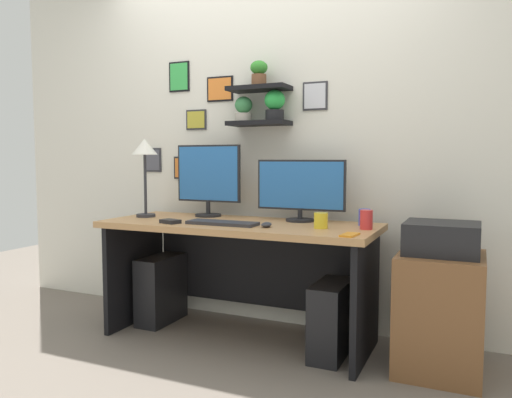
# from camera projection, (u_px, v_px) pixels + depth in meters

# --- Properties ---
(ground_plane) EXTENTS (8.00, 8.00, 0.00)m
(ground_plane) POSITION_uv_depth(u_px,v_px,m) (239.00, 338.00, 3.19)
(ground_plane) COLOR #70665B
(back_wall_assembly) EXTENTS (4.40, 0.24, 2.70)m
(back_wall_assembly) POSITION_uv_depth(u_px,v_px,m) (265.00, 129.00, 3.48)
(back_wall_assembly) COLOR silver
(back_wall_assembly) RESTS_ON ground
(desk) EXTENTS (1.74, 0.68, 0.75)m
(desk) POSITION_uv_depth(u_px,v_px,m) (242.00, 253.00, 3.20)
(desk) COLOR tan
(desk) RESTS_ON ground
(monitor_left) EXTENTS (0.48, 0.18, 0.49)m
(monitor_left) POSITION_uv_depth(u_px,v_px,m) (208.00, 178.00, 3.45)
(monitor_left) COLOR black
(monitor_left) RESTS_ON desk
(monitor_right) EXTENTS (0.58, 0.18, 0.39)m
(monitor_right) POSITION_uv_depth(u_px,v_px,m) (301.00, 188.00, 3.18)
(monitor_right) COLOR black
(monitor_right) RESTS_ON desk
(keyboard) EXTENTS (0.44, 0.14, 0.02)m
(keyboard) POSITION_uv_depth(u_px,v_px,m) (222.00, 223.00, 3.03)
(keyboard) COLOR #2D2D33
(keyboard) RESTS_ON desk
(computer_mouse) EXTENTS (0.06, 0.09, 0.03)m
(computer_mouse) POSITION_uv_depth(u_px,v_px,m) (266.00, 225.00, 2.91)
(computer_mouse) COLOR #2D2D33
(computer_mouse) RESTS_ON desk
(desk_lamp) EXTENTS (0.18, 0.18, 0.54)m
(desk_lamp) POSITION_uv_depth(u_px,v_px,m) (145.00, 154.00, 3.40)
(desk_lamp) COLOR #2D2D33
(desk_lamp) RESTS_ON desk
(cell_phone) EXTENTS (0.08, 0.15, 0.01)m
(cell_phone) POSITION_uv_depth(u_px,v_px,m) (350.00, 235.00, 2.59)
(cell_phone) COLOR orange
(cell_phone) RESTS_ON desk
(coffee_mug) EXTENTS (0.08, 0.08, 0.09)m
(coffee_mug) POSITION_uv_depth(u_px,v_px,m) (321.00, 221.00, 2.86)
(coffee_mug) COLOR yellow
(coffee_mug) RESTS_ON desk
(pen_cup) EXTENTS (0.07, 0.07, 0.10)m
(pen_cup) POSITION_uv_depth(u_px,v_px,m) (364.00, 217.00, 2.98)
(pen_cup) COLOR blue
(pen_cup) RESTS_ON desk
(scissors_tray) EXTENTS (0.14, 0.11, 0.02)m
(scissors_tray) POSITION_uv_depth(u_px,v_px,m) (170.00, 221.00, 3.09)
(scissors_tray) COLOR black
(scissors_tray) RESTS_ON desk
(water_cup) EXTENTS (0.07, 0.07, 0.11)m
(water_cup) POSITION_uv_depth(u_px,v_px,m) (366.00, 220.00, 2.82)
(water_cup) COLOR red
(water_cup) RESTS_ON desk
(drawer_cabinet) EXTENTS (0.44, 0.50, 0.64)m
(drawer_cabinet) POSITION_uv_depth(u_px,v_px,m) (440.00, 313.00, 2.69)
(drawer_cabinet) COLOR brown
(drawer_cabinet) RESTS_ON ground
(printer) EXTENTS (0.38, 0.34, 0.17)m
(printer) POSITION_uv_depth(u_px,v_px,m) (442.00, 238.00, 2.66)
(printer) COLOR black
(printer) RESTS_ON drawer_cabinet
(computer_tower_left) EXTENTS (0.18, 0.40, 0.46)m
(computer_tower_left) POSITION_uv_depth(u_px,v_px,m) (161.00, 289.00, 3.51)
(computer_tower_left) COLOR black
(computer_tower_left) RESTS_ON ground
(computer_tower_right) EXTENTS (0.18, 0.40, 0.43)m
(computer_tower_right) POSITION_uv_depth(u_px,v_px,m) (331.00, 320.00, 2.89)
(computer_tower_right) COLOR black
(computer_tower_right) RESTS_ON ground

